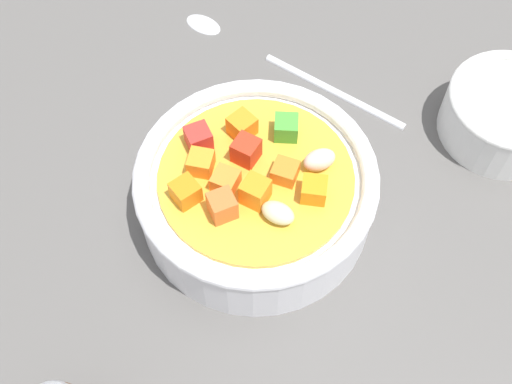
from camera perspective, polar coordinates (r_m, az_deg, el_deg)
The scene contains 4 objects.
ground_plane at distance 51.94cm, azimuth 0.00°, elevation -2.17°, with size 140.00×140.00×2.00cm, color #565451.
soup_bowl_main at distance 48.40cm, azimuth -0.01°, elevation 0.20°, with size 18.12×18.12×7.06cm.
spoon at distance 60.33cm, azimuth 1.62°, elevation 11.79°, with size 20.57×14.18×0.71cm.
side_bowl_small at distance 57.43cm, azimuth 21.36°, elevation 6.54°, with size 10.46×10.46×4.61cm.
Camera 1 is at (0.63, -25.33, 44.35)cm, focal length 44.99 mm.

